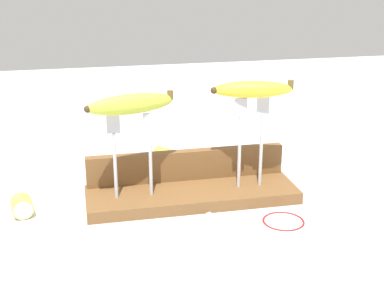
{
  "coord_description": "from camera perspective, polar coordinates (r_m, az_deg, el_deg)",
  "views": [
    {
      "loc": [
        -0.22,
        -1.03,
        0.49
      ],
      "look_at": [
        0.0,
        0.0,
        0.12
      ],
      "focal_mm": 51.53,
      "sensor_mm": 36.0,
      "label": 1
    }
  ],
  "objects": [
    {
      "name": "ground_plane",
      "position": [
        1.16,
        -0.0,
        -5.82
      ],
      "size": [
        3.0,
        3.0,
        0.0
      ],
      "primitive_type": "plane",
      "color": "silver"
    },
    {
      "name": "wooden_board",
      "position": [
        1.16,
        -0.0,
        -5.26
      ],
      "size": [
        0.44,
        0.14,
        0.02
      ],
      "primitive_type": "cube",
      "color": "brown",
      "rests_on": "ground"
    },
    {
      "name": "board_backstop",
      "position": [
        1.19,
        -0.59,
        -2.17
      ],
      "size": [
        0.43,
        0.02,
        0.07
      ],
      "primitive_type": "cube",
      "color": "brown",
      "rests_on": "wooden_board"
    },
    {
      "name": "fork_stand_left",
      "position": [
        1.09,
        -6.19,
        -0.39
      ],
      "size": [
        0.1,
        0.01,
        0.17
      ],
      "color": "#B2B2B7",
      "rests_on": "wooden_board"
    },
    {
      "name": "fork_stand_right",
      "position": [
        1.14,
        6.11,
        0.99
      ],
      "size": [
        0.07,
        0.01,
        0.19
      ],
      "color": "#B2B2B7",
      "rests_on": "wooden_board"
    },
    {
      "name": "banana_raised_left",
      "position": [
        1.06,
        -6.37,
        4.14
      ],
      "size": [
        0.18,
        0.08,
        0.04
      ],
      "color": "#B2C138",
      "rests_on": "fork_stand_left"
    },
    {
      "name": "banana_raised_right",
      "position": [
        1.11,
        6.28,
        5.65
      ],
      "size": [
        0.17,
        0.06,
        0.04
      ],
      "color": "yellow",
      "rests_on": "fork_stand_right"
    },
    {
      "name": "fork_fallen_near",
      "position": [
        0.99,
        -11.69,
        -10.7
      ],
      "size": [
        0.16,
        0.1,
        0.01
      ],
      "color": "#B2B2B7",
      "rests_on": "ground"
    },
    {
      "name": "fork_fallen_far",
      "position": [
        1.09,
        1.38,
        -7.27
      ],
      "size": [
        0.15,
        0.13,
        0.01
      ],
      "color": "#B2B2B7",
      "rests_on": "ground"
    },
    {
      "name": "banana_chunk_near",
      "position": [
        1.36,
        -2.96,
        -1.16
      ],
      "size": [
        0.05,
        0.05,
        0.04
      ],
      "color": "#B2C138",
      "rests_on": "ground"
    },
    {
      "name": "banana_chunk_far",
      "position": [
        1.14,
        -17.18,
        -6.18
      ],
      "size": [
        0.05,
        0.05,
        0.04
      ],
      "color": "#DBD147",
      "rests_on": "ground"
    },
    {
      "name": "wire_coil",
      "position": [
        1.09,
        9.45,
        -7.82
      ],
      "size": [
        0.08,
        0.08,
        0.0
      ],
      "primitive_type": "torus",
      "color": "red",
      "rests_on": "ground"
    }
  ]
}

